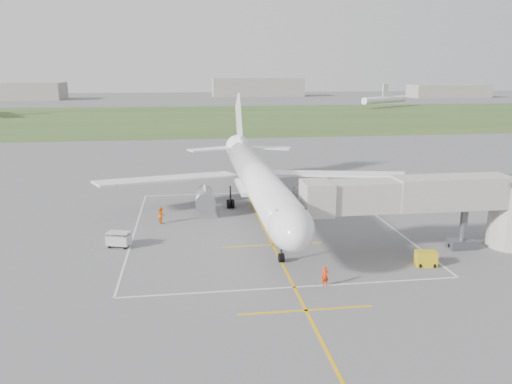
{
  "coord_description": "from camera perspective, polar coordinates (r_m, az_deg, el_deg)",
  "views": [
    {
      "loc": [
        -8.15,
        -56.1,
        16.84
      ],
      "look_at": [
        -0.84,
        -4.0,
        4.0
      ],
      "focal_mm": 35.0,
      "sensor_mm": 36.0,
      "label": 1
    }
  ],
  "objects": [
    {
      "name": "ground",
      "position": [
        59.14,
        0.27,
        -2.83
      ],
      "size": [
        700.0,
        700.0,
        0.0
      ],
      "primitive_type": "plane",
      "color": "#555557",
      "rests_on": "ground"
    },
    {
      "name": "ramp_worker_nose",
      "position": [
        40.78,
        7.9,
        -9.53
      ],
      "size": [
        0.62,
        0.41,
        1.68
      ],
      "primitive_type": "imported",
      "rotation": [
        0.0,
        0.0,
        -0.01
      ],
      "color": "#F43307",
      "rests_on": "ground"
    },
    {
      "name": "baggage_cart",
      "position": [
        50.78,
        -15.41,
        -5.24
      ],
      "size": [
        2.49,
        1.94,
        1.52
      ],
      "rotation": [
        0.0,
        0.0,
        -0.32
      ],
      "color": "#B7B7B7",
      "rests_on": "ground"
    },
    {
      "name": "jet_bridge",
      "position": [
        50.31,
        20.63,
        -1.1
      ],
      "size": [
        23.4,
        5.0,
        7.2
      ],
      "color": "gray",
      "rests_on": "ground"
    },
    {
      "name": "airliner",
      "position": [
        58.76,
        0.17,
        1.49
      ],
      "size": [
        38.93,
        46.75,
        13.52
      ],
      "color": "white",
      "rests_on": "ground"
    },
    {
      "name": "distant_hangars",
      "position": [
        321.6,
        -9.6,
        11.45
      ],
      "size": [
        345.0,
        49.0,
        12.0
      ],
      "color": "gray",
      "rests_on": "ground"
    },
    {
      "name": "grass_strip",
      "position": [
        187.04,
        -5.51,
        8.49
      ],
      "size": [
        700.0,
        120.0,
        0.02
      ],
      "primitive_type": "cube",
      "color": "#345525",
      "rests_on": "ground"
    },
    {
      "name": "distant_aircraft",
      "position": [
        216.29,
        -5.9,
        10.13
      ],
      "size": [
        192.9,
        47.11,
        8.85
      ],
      "color": "white",
      "rests_on": "ground"
    },
    {
      "name": "ramp_worker_wing",
      "position": [
        57.39,
        -10.78,
        -2.61
      ],
      "size": [
        1.08,
        1.16,
        1.9
      ],
      "primitive_type": "imported",
      "rotation": [
        0.0,
        0.0,
        2.09
      ],
      "color": "orange",
      "rests_on": "ground"
    },
    {
      "name": "apron_markings",
      "position": [
        53.65,
        1.17,
        -4.57
      ],
      "size": [
        28.2,
        60.0,
        0.01
      ],
      "color": "#E6A40D",
      "rests_on": "ground"
    },
    {
      "name": "gpu_unit",
      "position": [
        46.94,
        18.85,
        -7.22
      ],
      "size": [
        1.95,
        1.51,
        1.33
      ],
      "rotation": [
        0.0,
        0.0,
        -0.17
      ],
      "color": "gold",
      "rests_on": "ground"
    }
  ]
}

